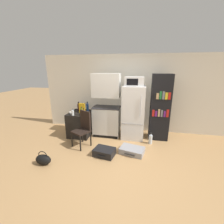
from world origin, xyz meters
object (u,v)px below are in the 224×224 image
(refrigerator, at_px, (133,113))
(handbag, at_px, (43,160))
(microwave, at_px, (134,81))
(bottle_olive_oil, at_px, (82,112))
(chair, at_px, (83,126))
(bowl, at_px, (72,113))
(bottle_clear_short, at_px, (73,113))
(bottle_blue_soda, at_px, (88,107))
(bottle_amber_beer, at_px, (84,112))
(suitcase_large_flat, at_px, (132,150))
(water_bottle_front, at_px, (151,139))
(bottle_wine_dark, at_px, (79,107))
(suitcase_small_flat, at_px, (104,152))
(kitchen_hutch, at_px, (106,108))
(bookshelf, at_px, (160,108))
(cereal_box, at_px, (82,108))
(side_table, at_px, (81,124))

(refrigerator, height_order, handbag, refrigerator)
(microwave, xyz_separation_m, bottle_olive_oil, (-1.48, -0.40, -0.87))
(chair, xyz_separation_m, handbag, (-0.58, -1.03, -0.44))
(bottle_olive_oil, xyz_separation_m, chair, (0.17, -0.34, -0.30))
(bowl, distance_m, chair, 0.79)
(bottle_clear_short, bearing_deg, bottle_blue_soda, 59.08)
(bottle_amber_beer, distance_m, bottle_olive_oil, 0.09)
(suitcase_large_flat, height_order, water_bottle_front, water_bottle_front)
(bottle_wine_dark, distance_m, suitcase_small_flat, 1.85)
(kitchen_hutch, relative_size, bottle_blue_soda, 6.15)
(kitchen_hutch, distance_m, bookshelf, 1.61)
(bookshelf, bearing_deg, bottle_clear_short, -167.84)
(bottle_amber_beer, relative_size, cereal_box, 0.65)
(bottle_amber_beer, xyz_separation_m, bottle_wine_dark, (-0.32, 0.39, 0.04))
(side_table, xyz_separation_m, bowl, (-0.22, -0.14, 0.40))
(bottle_blue_soda, relative_size, chair, 0.32)
(bookshelf, distance_m, cereal_box, 2.35)
(bottle_olive_oil, distance_m, suitcase_large_flat, 1.80)
(refrigerator, bearing_deg, suitcase_small_flat, -118.09)
(suitcase_large_flat, bearing_deg, water_bottle_front, 64.65)
(chair, bearing_deg, bottle_olive_oil, 145.66)
(bottle_amber_beer, height_order, suitcase_small_flat, bottle_amber_beer)
(suitcase_small_flat, bearing_deg, kitchen_hutch, 110.93)
(bottle_amber_beer, xyz_separation_m, suitcase_large_flat, (1.50, -0.60, -0.77))
(suitcase_small_flat, bearing_deg, refrigerator, 72.83)
(bottle_olive_oil, bearing_deg, bottle_amber_beer, 64.04)
(bottle_clear_short, xyz_separation_m, water_bottle_front, (2.28, 0.13, -0.70))
(bottle_clear_short, relative_size, chair, 0.20)
(cereal_box, relative_size, suitcase_large_flat, 0.45)
(bottle_amber_beer, xyz_separation_m, suitcase_small_flat, (0.82, -0.83, -0.75))
(chair, relative_size, suitcase_small_flat, 1.75)
(kitchen_hutch, relative_size, microwave, 3.66)
(bookshelf, bearing_deg, water_bottle_front, -119.37)
(microwave, height_order, water_bottle_front, microwave)
(side_table, height_order, bottle_olive_oil, bottle_olive_oil)
(bottle_olive_oil, bearing_deg, handbag, -106.30)
(bottle_blue_soda, relative_size, suitcase_small_flat, 0.57)
(suitcase_large_flat, distance_m, handbag, 2.12)
(microwave, distance_m, water_bottle_front, 1.72)
(bowl, bearing_deg, bottle_wine_dark, 70.57)
(bottle_clear_short, xyz_separation_m, cereal_box, (0.17, 0.31, 0.07))
(bottle_wine_dark, relative_size, suitcase_small_flat, 0.53)
(suitcase_small_flat, bearing_deg, bottle_wine_dark, 144.07)
(bottle_clear_short, distance_m, cereal_box, 0.36)
(microwave, distance_m, bottle_wine_dark, 1.96)
(bottle_olive_oil, height_order, bottle_wine_dark, bottle_wine_dark)
(suitcase_large_flat, bearing_deg, side_table, 168.28)
(bottle_clear_short, distance_m, water_bottle_front, 2.39)
(bottle_amber_beer, height_order, bottle_wine_dark, bottle_wine_dark)
(bookshelf, relative_size, suitcase_small_flat, 3.47)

